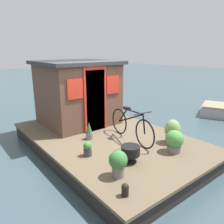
# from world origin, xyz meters

# --- Properties ---
(ground_plane) EXTENTS (60.00, 60.00, 0.00)m
(ground_plane) POSITION_xyz_m (0.00, 0.00, 0.00)
(ground_plane) COLOR #384C54
(houseboat_deck) EXTENTS (5.19, 3.33, 0.40)m
(houseboat_deck) POSITION_xyz_m (0.00, 0.00, 0.20)
(houseboat_deck) COLOR brown
(houseboat_deck) RESTS_ON ground_plane
(houseboat_cabin) EXTENTS (2.09, 2.25, 1.90)m
(houseboat_cabin) POSITION_xyz_m (1.49, 0.00, 1.36)
(houseboat_cabin) COLOR brown
(houseboat_cabin) RESTS_ON houseboat_deck
(bicycle) EXTENTS (1.78, 0.50, 0.84)m
(bicycle) POSITION_xyz_m (-0.61, -0.28, 0.79)
(bicycle) COLOR black
(bicycle) RESTS_ON houseboat_deck
(potted_plant_lavender) EXTENTS (0.34, 0.34, 0.50)m
(potted_plant_lavender) POSITION_xyz_m (-1.69, 1.04, 0.68)
(potted_plant_lavender) COLOR slate
(potted_plant_lavender) RESTS_ON houseboat_deck
(potted_plant_succulent) EXTENTS (0.38, 0.38, 0.59)m
(potted_plant_succulent) POSITION_xyz_m (-1.35, -0.97, 0.70)
(potted_plant_succulent) COLOR #38383D
(potted_plant_succulent) RESTS_ON houseboat_deck
(potted_plant_rosemary) EXTENTS (0.18, 0.18, 0.32)m
(potted_plant_rosemary) POSITION_xyz_m (-0.66, 1.03, 0.56)
(potted_plant_rosemary) COLOR #38383D
(potted_plant_rosemary) RESTS_ON houseboat_deck
(potted_plant_sage) EXTENTS (0.40, 0.40, 0.51)m
(potted_plant_sage) POSITION_xyz_m (-1.69, -0.58, 0.66)
(potted_plant_sage) COLOR slate
(potted_plant_sage) RESTS_ON houseboat_deck
(potted_plant_ivy) EXTENTS (0.18, 0.18, 0.46)m
(potted_plant_ivy) POSITION_xyz_m (0.10, 0.50, 0.62)
(potted_plant_ivy) COLOR slate
(potted_plant_ivy) RESTS_ON houseboat_deck
(charcoal_grill) EXTENTS (0.39, 0.39, 0.35)m
(charcoal_grill) POSITION_xyz_m (-1.43, 0.50, 0.64)
(charcoal_grill) COLOR black
(charcoal_grill) RESTS_ON houseboat_deck
(mooring_bollard) EXTENTS (0.12, 0.12, 0.22)m
(mooring_bollard) POSITION_xyz_m (-2.19, 1.31, 0.52)
(mooring_bollard) COLOR black
(mooring_bollard) RESTS_ON houseboat_deck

